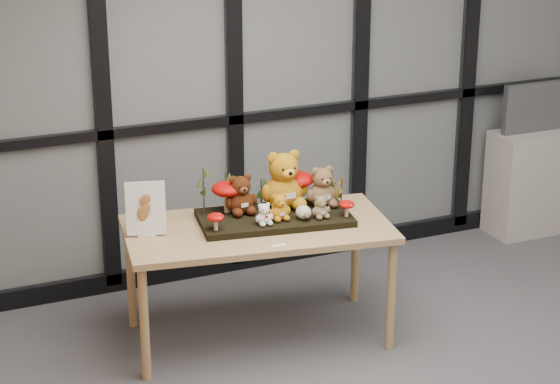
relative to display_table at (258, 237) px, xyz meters
name	(u,v)px	position (x,y,z in m)	size (l,w,h in m)	color
room_shell	(538,111)	(0.68, -1.52, 1.05)	(5.00, 5.00, 5.00)	beige
glass_partition	(299,57)	(0.68, 0.95, 0.79)	(4.90, 0.06, 2.78)	#2D383F
display_table	(258,237)	(0.00, 0.00, 0.00)	(1.59, 0.97, 0.70)	#A08857
diorama_tray	(274,218)	(0.12, 0.04, 0.09)	(0.86, 0.43, 0.04)	black
bear_pooh_yellow	(284,177)	(0.21, 0.13, 0.29)	(0.29, 0.26, 0.38)	#BD7C12
bear_brown_medium	(240,192)	(-0.05, 0.14, 0.23)	(0.19, 0.17, 0.25)	#431B0A
bear_tan_back	(322,184)	(0.43, 0.07, 0.24)	(0.20, 0.18, 0.26)	brown
bear_small_yellow	(279,205)	(0.12, -0.04, 0.19)	(0.13, 0.12, 0.17)	orange
bear_white_bow	(264,213)	(0.01, -0.07, 0.17)	(0.11, 0.10, 0.14)	white
bear_beige_small	(321,205)	(0.34, -0.10, 0.18)	(0.11, 0.10, 0.15)	olive
plush_cream_hedgehog	(303,212)	(0.24, -0.09, 0.15)	(0.07, 0.06, 0.09)	beige
mushroom_back_left	(227,195)	(-0.11, 0.19, 0.20)	(0.18, 0.18, 0.20)	#A70805
mushroom_back_right	(298,186)	(0.32, 0.16, 0.21)	(0.19, 0.19, 0.21)	#A70805
mushroom_front_left	(216,221)	(-0.26, -0.05, 0.16)	(0.10, 0.10, 0.11)	#A70805
mushroom_front_right	(347,208)	(0.49, -0.14, 0.16)	(0.09, 0.09, 0.10)	#A70805
sprig_green_far_left	(204,191)	(-0.24, 0.21, 0.24)	(0.05, 0.05, 0.27)	black
sprig_green_mid_left	(226,191)	(-0.10, 0.23, 0.21)	(0.05, 0.05, 0.22)	black
sprig_dry_far_right	(332,184)	(0.50, 0.07, 0.22)	(0.05, 0.05, 0.24)	brown
sprig_dry_mid_right	(341,194)	(0.50, -0.04, 0.20)	(0.05, 0.05, 0.20)	brown
sprig_green_centre	(261,192)	(0.11, 0.21, 0.19)	(0.05, 0.05, 0.16)	black
sign_holder	(146,211)	(-0.61, 0.11, 0.21)	(0.22, 0.10, 0.31)	silver
label_card	(279,245)	(0.00, -0.30, 0.07)	(0.08, 0.03, 0.00)	white
cabinet	(529,182)	(2.43, 0.75, -0.25)	(0.57, 0.33, 0.76)	#AFA59C
monitor	(534,107)	(2.43, 0.77, 0.31)	(0.50, 0.05, 0.35)	#494C50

